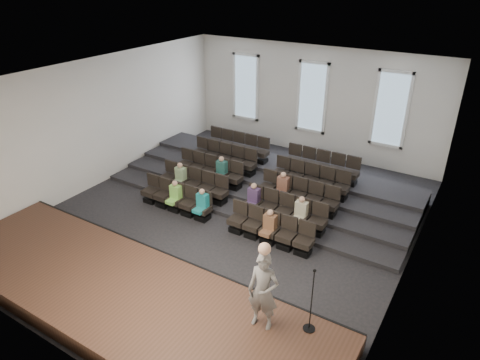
% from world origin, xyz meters
% --- Properties ---
extents(ground, '(14.00, 14.00, 0.00)m').
position_xyz_m(ground, '(0.00, 0.00, 0.00)').
color(ground, black).
rests_on(ground, ground).
extents(ceiling, '(12.00, 14.00, 0.02)m').
position_xyz_m(ceiling, '(0.00, 0.00, 5.01)').
color(ceiling, white).
rests_on(ceiling, ground).
extents(wall_back, '(12.00, 0.04, 5.00)m').
position_xyz_m(wall_back, '(0.00, 7.02, 2.50)').
color(wall_back, silver).
rests_on(wall_back, ground).
extents(wall_front, '(12.00, 0.04, 5.00)m').
position_xyz_m(wall_front, '(0.00, -7.02, 2.50)').
color(wall_front, silver).
rests_on(wall_front, ground).
extents(wall_left, '(0.04, 14.00, 5.00)m').
position_xyz_m(wall_left, '(-6.02, 0.00, 2.50)').
color(wall_left, silver).
rests_on(wall_left, ground).
extents(wall_right, '(0.04, 14.00, 5.00)m').
position_xyz_m(wall_right, '(6.02, 0.00, 2.50)').
color(wall_right, silver).
rests_on(wall_right, ground).
extents(stage, '(11.80, 3.60, 0.50)m').
position_xyz_m(stage, '(0.00, -5.10, 0.25)').
color(stage, '#44291D').
rests_on(stage, ground).
extents(stage_lip, '(11.80, 0.06, 0.52)m').
position_xyz_m(stage_lip, '(0.00, -3.33, 0.25)').
color(stage_lip, black).
rests_on(stage_lip, ground).
extents(risers, '(11.80, 4.80, 0.60)m').
position_xyz_m(risers, '(0.00, 3.17, 0.20)').
color(risers, black).
rests_on(risers, ground).
extents(seating_rows, '(6.80, 4.70, 1.67)m').
position_xyz_m(seating_rows, '(-0.00, 1.54, 0.68)').
color(seating_rows, black).
rests_on(seating_rows, ground).
extents(windows, '(8.44, 0.10, 3.24)m').
position_xyz_m(windows, '(0.00, 6.95, 2.70)').
color(windows, white).
rests_on(windows, wall_back).
extents(audience, '(5.45, 2.64, 1.10)m').
position_xyz_m(audience, '(0.00, 0.32, 0.81)').
color(audience, '#86D555').
rests_on(audience, seating_rows).
extents(speaker, '(0.78, 0.57, 1.98)m').
position_xyz_m(speaker, '(3.71, -4.28, 1.49)').
color(speaker, slate).
rests_on(speaker, stage).
extents(mic_stand, '(0.29, 0.29, 1.72)m').
position_xyz_m(mic_stand, '(4.70, -3.83, 1.01)').
color(mic_stand, black).
rests_on(mic_stand, stage).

